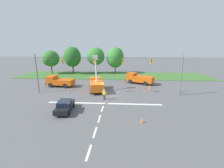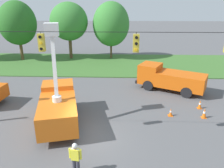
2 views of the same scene
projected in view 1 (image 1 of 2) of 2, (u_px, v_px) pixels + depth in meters
name	position (u px, v px, depth m)	size (l,w,h in m)	color
ground_plane	(107.00, 94.00, 27.72)	(200.00, 200.00, 0.00)	#565659
grass_verge	(113.00, 75.00, 45.13)	(56.00, 12.00, 0.10)	#3D6B2D
lane_markings	(103.00, 107.00, 21.60)	(17.60, 15.25, 0.01)	silver
signal_gantry	(107.00, 69.00, 26.60)	(26.20, 0.33, 7.20)	slate
tree_far_west	(51.00, 59.00, 47.11)	(5.19, 5.68, 7.37)	brown
tree_west	(72.00, 57.00, 46.40)	(5.26, 5.38, 8.50)	brown
tree_centre	(96.00, 56.00, 47.16)	(5.55, 4.79, 8.31)	brown
tree_east	(115.00, 58.00, 47.34)	(5.41, 5.47, 8.39)	brown
utility_truck_bucket_lift	(96.00, 84.00, 29.32)	(3.83, 6.49, 6.87)	orange
utility_truck_support_near	(139.00, 78.00, 35.19)	(6.76, 5.01, 2.38)	#D6560F
utility_truck_support_far	(59.00, 81.00, 32.63)	(6.10, 3.03, 2.29)	#D6560F
sedan_black	(65.00, 106.00, 20.06)	(2.23, 4.45, 1.56)	black
road_worker	(104.00, 94.00, 24.48)	(0.64, 0.30, 1.77)	#383842
traffic_cone_foreground_left	(142.00, 120.00, 17.14)	(0.36, 0.36, 0.60)	orange
traffic_cone_foreground_right	(149.00, 86.00, 31.40)	(0.36, 0.36, 0.75)	orange
traffic_cone_mid_left	(137.00, 88.00, 30.29)	(0.36, 0.36, 0.62)	orange
traffic_cone_mid_right	(150.00, 88.00, 29.91)	(0.36, 0.36, 0.79)	orange
traffic_cone_near_bucket	(60.00, 100.00, 23.52)	(0.36, 0.36, 0.80)	orange
traffic_cone_lane_edge_a	(106.00, 102.00, 22.86)	(0.36, 0.36, 0.60)	orange
traffic_cone_lane_edge_b	(69.00, 90.00, 28.68)	(0.36, 0.36, 0.68)	orange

